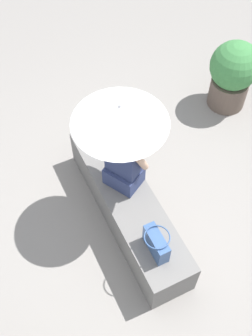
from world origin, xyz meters
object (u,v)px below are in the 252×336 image
person_seated (124,159)px  magazine (97,145)px  planter_near (233,73)px  handbag_black (156,243)px  parasol (120,115)px

person_seated → magazine: size_ratio=3.21×
magazine → planter_near: (-0.27, 1.96, 0.03)m
handbag_black → magazine: size_ratio=1.14×
person_seated → planter_near: bearing=113.6°
parasol → magazine: size_ratio=4.04×
magazine → parasol: bearing=1.1°
handbag_black → magazine: 1.37m
magazine → planter_near: planter_near is taller
person_seated → handbag_black: size_ratio=2.82×
parasol → magazine: parasol is taller
parasol → handbag_black: 1.20m
person_seated → magazine: (-0.55, -0.06, -0.38)m
person_seated → planter_near: 2.10m
person_seated → planter_near: size_ratio=0.96×
handbag_black → planter_near: (-1.64, 1.96, -0.09)m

